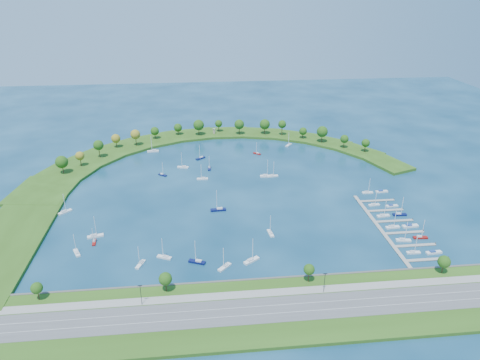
{
  "coord_description": "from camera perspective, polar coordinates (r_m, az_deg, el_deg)",
  "views": [
    {
      "loc": [
        -23.81,
        -269.48,
        128.54
      ],
      "look_at": [
        5.0,
        5.0,
        4.0
      ],
      "focal_mm": 33.04,
      "sensor_mm": 36.0,
      "label": 1
    }
  ],
  "objects": [
    {
      "name": "moored_boat_19",
      "position": [
        227.8,
        -12.73,
        -10.49
      ],
      "size": [
        4.76,
        7.74,
        11.02
      ],
      "rotation": [
        0.0,
        0.0,
        4.33
      ],
      "color": "silver",
      "rests_on": "ground"
    },
    {
      "name": "moored_boat_13",
      "position": [
        288.92,
        -21.68,
        -3.79
      ],
      "size": [
        7.75,
        7.6,
        12.47
      ],
      "rotation": [
        0.0,
        0.0,
        0.77
      ],
      "color": "silver",
      "rests_on": "ground"
    },
    {
      "name": "docked_boat_10",
      "position": [
        304.85,
        16.14,
        -1.5
      ],
      "size": [
        7.3,
        2.09,
        10.71
      ],
      "rotation": [
        0.0,
        0.0,
        -0.01
      ],
      "color": "silver",
      "rests_on": "ground"
    },
    {
      "name": "moored_boat_3",
      "position": [
        257.09,
        -18.19,
        -6.83
      ],
      "size": [
        9.05,
        4.61,
        12.81
      ],
      "rotation": [
        0.0,
        0.0,
        0.26
      ],
      "color": "silver",
      "rests_on": "ground"
    },
    {
      "name": "harbor_tower",
      "position": [
        403.55,
        -3.37,
        6.32
      ],
      "size": [
        2.6,
        2.6,
        4.6
      ],
      "color": "gray",
      "rests_on": "breakwater"
    },
    {
      "name": "moored_boat_5",
      "position": [
        224.94,
        1.48,
        -10.28
      ],
      "size": [
        8.74,
        7.05,
        13.05
      ],
      "rotation": [
        0.0,
        0.0,
        0.6
      ],
      "color": "silver",
      "rests_on": "ground"
    },
    {
      "name": "moored_boat_7",
      "position": [
        360.04,
        2.21,
        3.5
      ],
      "size": [
        6.33,
        5.93,
        9.97
      ],
      "rotation": [
        0.0,
        0.0,
        2.41
      ],
      "color": "maroon",
      "rests_on": "ground"
    },
    {
      "name": "moored_boat_0",
      "position": [
        317.87,
        3.4,
        0.57
      ],
      "size": [
        9.07,
        3.01,
        13.15
      ],
      "rotation": [
        0.0,
        0.0,
        -0.06
      ],
      "color": "silver",
      "rests_on": "ground"
    },
    {
      "name": "docked_boat_11",
      "position": [
        309.1,
        17.82,
        -1.41
      ],
      "size": [
        8.26,
        2.64,
        1.67
      ],
      "rotation": [
        0.0,
        0.0,
        0.04
      ],
      "color": "silver",
      "rests_on": "ground"
    },
    {
      "name": "moored_boat_18",
      "position": [
        380.97,
        6.32,
        4.56
      ],
      "size": [
        6.92,
        7.72,
        11.94
      ],
      "rotation": [
        0.0,
        0.0,
        4.02
      ],
      "color": "silver",
      "rests_on": "ground"
    },
    {
      "name": "moored_boat_17",
      "position": [
        230.6,
        -9.73,
        -9.73
      ],
      "size": [
        7.94,
        5.19,
        11.38
      ],
      "rotation": [
        0.0,
        0.0,
        2.71
      ],
      "color": "silver",
      "rests_on": "ground"
    },
    {
      "name": "moored_boat_12",
      "position": [
        245.6,
        -20.34,
        -8.75
      ],
      "size": [
        5.25,
        7.73,
        11.14
      ],
      "rotation": [
        0.0,
        0.0,
        2.03
      ],
      "color": "silver",
      "rests_on": "ground"
    },
    {
      "name": "moored_boat_11",
      "position": [
        271.34,
        -2.82,
        -3.79
      ],
      "size": [
        9.62,
        3.16,
        13.95
      ],
      "rotation": [
        0.0,
        0.0,
        3.19
      ],
      "color": "#0A1142",
      "rests_on": "ground"
    },
    {
      "name": "docked_boat_5",
      "position": [
        271.92,
        21.09,
        -5.55
      ],
      "size": [
        9.52,
        3.36,
        1.91
      ],
      "rotation": [
        0.0,
        0.0,
        0.08
      ],
      "color": "silver",
      "rests_on": "ground"
    },
    {
      "name": "docked_boat_3",
      "position": [
        262.59,
        22.26,
        -6.81
      ],
      "size": [
        7.93,
        2.72,
        11.47
      ],
      "rotation": [
        0.0,
        0.0,
        -0.07
      ],
      "color": "maroon",
      "rests_on": "ground"
    },
    {
      "name": "docked_boat_6",
      "position": [
        277.99,
        17.99,
        -4.35
      ],
      "size": [
        8.04,
        2.99,
        11.55
      ],
      "rotation": [
        0.0,
        0.0,
        0.1
      ],
      "color": "silver",
      "rests_on": "ground"
    },
    {
      "name": "docked_boat_4",
      "position": [
        267.34,
        19.1,
        -5.71
      ],
      "size": [
        8.29,
        2.79,
        12.0
      ],
      "rotation": [
        0.0,
        0.0,
        0.06
      ],
      "color": "silver",
      "rests_on": "ground"
    },
    {
      "name": "moored_boat_6",
      "position": [
        318.41,
        4.21,
        0.58
      ],
      "size": [
        8.11,
        3.01,
        11.65
      ],
      "rotation": [
        0.0,
        0.0,
        6.38
      ],
      "color": "silver",
      "rests_on": "ground"
    },
    {
      "name": "moored_boat_15",
      "position": [
        314.24,
        -4.87,
        0.23
      ],
      "size": [
        7.92,
        2.52,
        11.51
      ],
      "rotation": [
        0.0,
        0.0,
        3.1
      ],
      "color": "silver",
      "rests_on": "ground"
    },
    {
      "name": "dock_system",
      "position": [
        267.95,
        18.99,
        -5.76
      ],
      "size": [
        24.28,
        82.0,
        1.6
      ],
      "color": "gray",
      "rests_on": "ground"
    },
    {
      "name": "moored_boat_9",
      "position": [
        371.57,
        -11.15,
        3.73
      ],
      "size": [
        9.56,
        3.24,
        13.83
      ],
      "rotation": [
        0.0,
        0.0,
        3.21
      ],
      "color": "silver",
      "rests_on": "ground"
    },
    {
      "name": "docked_boat_9",
      "position": [
        291.74,
        18.99,
        -3.16
      ],
      "size": [
        7.72,
        2.3,
        1.57
      ],
      "rotation": [
        0.0,
        0.0,
        0.02
      ],
      "color": "silver",
      "rests_on": "ground"
    },
    {
      "name": "moored_boat_10",
      "position": [
        324.37,
        -9.97,
        0.72
      ],
      "size": [
        6.64,
        5.92,
        10.25
      ],
      "rotation": [
        0.0,
        0.0,
        5.6
      ],
      "color": "#0A1142",
      "rests_on": "ground"
    },
    {
      "name": "breakwater",
      "position": [
        343.55,
        -9.32,
        2.16
      ],
      "size": [
        286.74,
        247.64,
        2.0
      ],
      "color": "#2B4B14",
      "rests_on": "ground"
    },
    {
      "name": "docked_boat_1",
      "position": [
        251.91,
        23.73,
        -8.54
      ],
      "size": [
        8.48,
        2.97,
        1.7
      ],
      "rotation": [
        0.0,
        0.0,
        0.08
      ],
      "color": "silver",
      "rests_on": "ground"
    },
    {
      "name": "docked_boat_8",
      "position": [
        289.53,
        16.92,
        -3.02
      ],
      "size": [
        7.31,
        2.74,
        10.5
      ],
      "rotation": [
        0.0,
        0.0,
        0.11
      ],
      "color": "silver",
      "rests_on": "ground"
    },
    {
      "name": "moored_boat_2",
      "position": [
        351.26,
        -5.12,
        2.88
      ],
      "size": [
        7.86,
        6.95,
        12.1
      ],
      "rotation": [
        0.0,
        0.0,
        3.82
      ],
      "color": "#0A1142",
      "rests_on": "ground"
    },
    {
      "name": "south_shoreline",
      "position": [
        195.77,
        2.57,
        -16.4
      ],
      "size": [
        420.0,
        43.1,
        11.6
      ],
      "color": "#2B4B14",
      "rests_on": "ground"
    },
    {
      "name": "docked_boat_0",
      "position": [
        247.86,
        21.48,
        -8.62
      ],
      "size": [
        7.22,
        2.34,
        10.48
      ],
      "rotation": [
        0.0,
        0.0,
        -0.05
      ],
      "color": "silver",
      "rests_on": "ground"
    },
    {
      "name": "ground",
      "position": [
        299.51,
        -0.85,
        -1.13
      ],
      "size": [
        700.0,
        700.0,
        0.0
      ],
      "primitive_type": "plane",
      "color": "#072B43",
      "rests_on": "ground"
    },
    {
      "name": "moored_boat_4",
      "position": [
        251.94,
        -18.32,
        -7.55
      ],
      "size": [
        2.4,
        6.45,
        9.27
      ],
      "rotation": [
        0.0,
        0.0,
        4.81
      ],
      "color": "maroon",
      "rests_on": "ground"
    },
    {
      "name": "moored_boat_16",
      "position": [
        247.66,
        3.95,
        -6.8
      ],
      "size": [
        3.09,
        7.89,
        11.29
      ],
      "rotation": [
        0.0,
        0.0,
        1.7
      ],
      "color": "silver",
      "rests_on": "ground"
    },
    {
      "name": "moored_boat_1",
      "position": [
        225.0,
        -5.55,
        -10.4
      ],
      "size": [
        8.88,
        5.53,
        12.66
      ],
      "rotation": [
        0.0,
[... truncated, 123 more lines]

